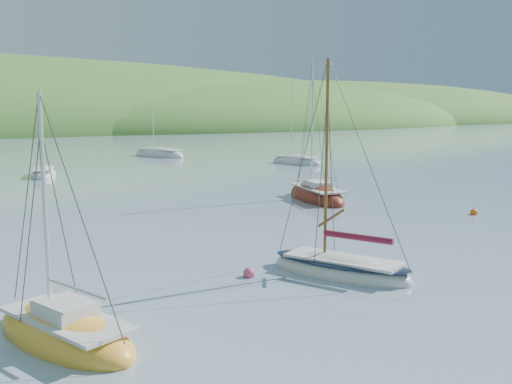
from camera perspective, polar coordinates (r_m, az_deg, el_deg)
ground at (r=20.50m, az=15.39°, el=-9.39°), size 700.00×700.00×0.00m
daysailer_white at (r=21.72m, az=8.46°, el=-7.62°), size 3.88×5.91×8.53m
sloop_red at (r=39.07m, az=6.05°, el=-0.48°), size 4.49×7.60×10.64m
sailboat_yellow at (r=16.47m, az=-18.58°, el=-13.32°), size 3.51×5.79×7.19m
distant_sloop_a at (r=56.04m, az=-20.48°, el=1.64°), size 4.05×6.51×8.77m
distant_sloop_b at (r=75.76m, az=-9.66°, el=3.66°), size 5.41×8.83×11.88m
distant_sloop_d at (r=64.85m, az=4.05°, el=2.98°), size 3.44×7.25×9.94m
mooring_buoys at (r=25.45m, az=0.17°, el=-5.36°), size 26.35×8.01×0.46m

